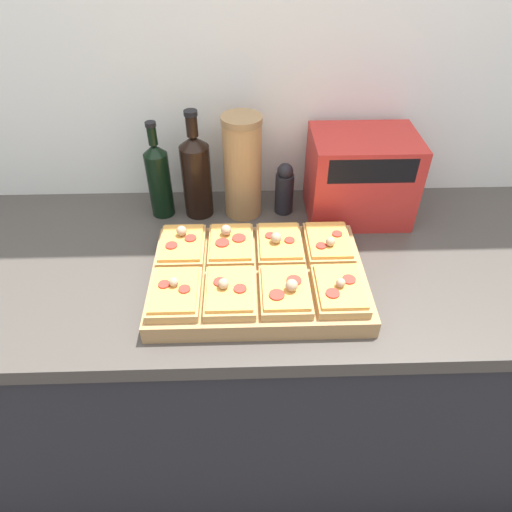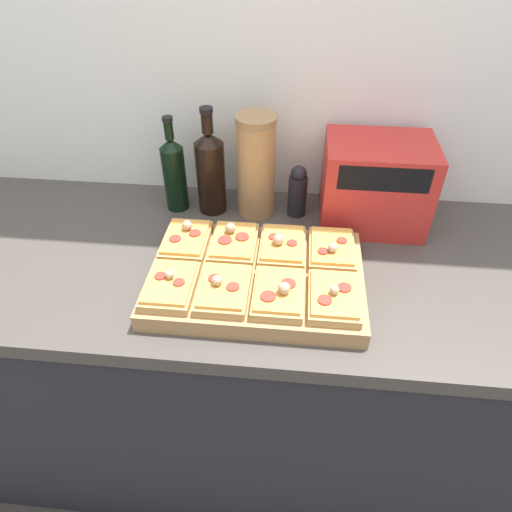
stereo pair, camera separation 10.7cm
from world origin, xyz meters
TOP-DOWN VIEW (x-y plane):
  - wall_back at (0.00, 0.67)m, footprint 6.00×0.06m
  - kitchen_counter at (0.00, 0.32)m, footprint 2.63×0.67m
  - cutting_board at (-0.00, 0.22)m, footprint 0.50×0.35m
  - pizza_slice_back_left at (-0.18, 0.31)m, footprint 0.11×0.15m
  - pizza_slice_back_midleft at (-0.06, 0.31)m, footprint 0.11×0.15m
  - pizza_slice_back_midright at (0.06, 0.30)m, footprint 0.11×0.15m
  - pizza_slice_back_right at (0.18, 0.30)m, footprint 0.11×0.15m
  - pizza_slice_front_left at (-0.18, 0.14)m, footprint 0.11×0.15m
  - pizza_slice_front_midleft at (-0.06, 0.14)m, footprint 0.11×0.15m
  - pizza_slice_front_midright at (0.06, 0.14)m, footprint 0.11×0.15m
  - pizza_slice_front_right at (0.18, 0.14)m, footprint 0.11×0.15m
  - olive_oil_bottle at (-0.26, 0.53)m, footprint 0.06×0.06m
  - wine_bottle at (-0.16, 0.53)m, footprint 0.08×0.08m
  - grain_jar_tall at (-0.03, 0.53)m, footprint 0.11×0.11m
  - pepper_mill at (0.08, 0.53)m, footprint 0.05×0.05m
  - toaster_oven at (0.29, 0.52)m, footprint 0.30×0.20m

SIDE VIEW (x-z plane):
  - kitchen_counter at x=0.00m, z-range 0.00..0.91m
  - cutting_board at x=0.00m, z-range 0.91..0.95m
  - pizza_slice_front_left at x=-0.18m, z-range 0.94..0.99m
  - pizza_slice_front_right at x=0.18m, z-range 0.94..0.99m
  - pizza_slice_back_right at x=0.18m, z-range 0.94..0.99m
  - pizza_slice_front_midleft at x=-0.06m, z-range 0.94..0.99m
  - pizza_slice_back_left at x=-0.18m, z-range 0.94..1.00m
  - pizza_slice_back_midright at x=0.06m, z-range 0.94..1.00m
  - pizza_slice_back_midleft at x=-0.06m, z-range 0.94..1.00m
  - pizza_slice_front_midright at x=0.06m, z-range 0.94..1.00m
  - pepper_mill at x=0.08m, z-range 0.91..1.06m
  - olive_oil_bottle at x=-0.26m, z-range 0.88..1.16m
  - toaster_oven at x=0.29m, z-range 0.91..1.15m
  - wine_bottle at x=-0.16m, z-range 0.88..1.19m
  - grain_jar_tall at x=-0.03m, z-range 0.91..1.20m
  - wall_back at x=0.00m, z-range 0.00..2.50m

